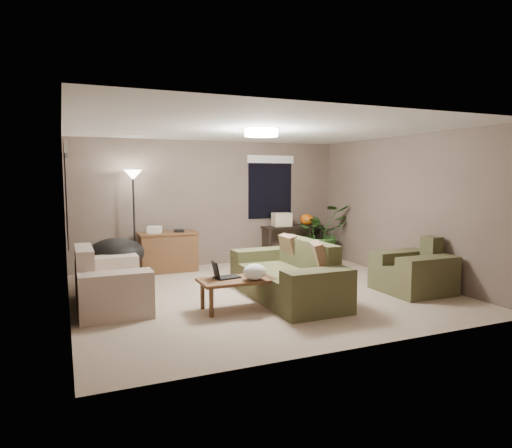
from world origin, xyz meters
name	(u,v)px	position (x,y,z in m)	size (l,w,h in m)	color
room_shell	(261,212)	(0.00, 0.00, 1.25)	(5.50, 5.50, 5.50)	tan
main_sofa	(289,278)	(0.25, -0.45, 0.29)	(0.95, 2.20, 0.85)	#4A4B2D
throw_pillows	(304,253)	(0.50, -0.45, 0.65)	(0.38, 1.38, 0.47)	#8C7251
loveseat	(109,286)	(-2.24, 0.12, 0.30)	(0.90, 1.60, 0.85)	beige
armchair	(414,273)	(2.21, -0.88, 0.30)	(0.95, 1.00, 0.85)	#48472B
coffee_table	(237,283)	(-0.66, -0.68, 0.36)	(1.00, 0.55, 0.42)	brown
laptop	(222,274)	(-0.83, -0.58, 0.48)	(0.38, 0.28, 0.24)	black
plastic_bag	(255,272)	(-0.46, -0.83, 0.53)	(0.31, 0.28, 0.22)	white
desk	(168,252)	(-0.98, 2.13, 0.38)	(1.10, 0.50, 0.75)	brown
desk_papers	(160,230)	(-1.13, 2.12, 0.80)	(0.71, 0.31, 0.12)	silver
console_table	(292,240)	(1.70, 2.22, 0.44)	(1.30, 0.40, 0.75)	black
pumpkin	(307,219)	(2.05, 2.22, 0.87)	(0.29, 0.29, 0.24)	orange
cardboard_box	(282,219)	(1.45, 2.22, 0.89)	(0.37, 0.28, 0.28)	beige
papasan_chair	(116,258)	(-2.01, 1.28, 0.47)	(1.02, 1.02, 0.80)	black
floor_lamp	(133,187)	(-1.59, 2.14, 1.60)	(0.32, 0.32, 1.91)	black
ceiling_fixture	(261,133)	(0.00, 0.00, 2.44)	(0.50, 0.50, 0.10)	white
houseplant	(322,239)	(2.27, 1.97, 0.47)	(1.08, 1.20, 0.94)	#2D5923
cat_scratching_post	(392,269)	(2.37, -0.18, 0.21)	(0.32, 0.32, 0.50)	tan
window_left	(66,177)	(-2.73, 0.30, 1.78)	(0.05, 1.56, 1.33)	black
window_back	(270,177)	(1.30, 2.48, 1.79)	(1.06, 0.05, 1.33)	black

